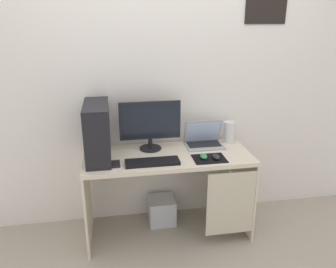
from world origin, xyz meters
name	(u,v)px	position (x,y,z in m)	size (l,w,h in m)	color
ground_plane	(168,230)	(0.00, 0.00, 0.00)	(8.00, 8.00, 0.00)	#9E9384
wall_back	(162,79)	(0.00, 0.32, 1.30)	(4.00, 0.05, 2.60)	silver
desk	(171,172)	(0.02, -0.01, 0.58)	(1.37, 0.56, 0.73)	beige
pc_tower	(97,132)	(-0.56, 0.02, 0.96)	(0.19, 0.47, 0.45)	black
monitor	(150,124)	(-0.13, 0.14, 0.96)	(0.51, 0.19, 0.42)	black
laptop	(204,140)	(0.34, 0.16, 0.78)	(0.33, 0.23, 0.22)	#9EA3A8
speaker	(229,132)	(0.59, 0.19, 0.83)	(0.10, 0.10, 0.19)	silver
keyboard	(152,162)	(-0.15, -0.15, 0.74)	(0.42, 0.14, 0.02)	black
mousepad	(209,159)	(0.31, -0.14, 0.73)	(0.26, 0.20, 0.01)	black
mouse_left	(204,156)	(0.27, -0.13, 0.75)	(0.06, 0.10, 0.03)	#338C4C
mouse_right	(216,157)	(0.36, -0.16, 0.75)	(0.06, 0.10, 0.03)	#232326
cell_phone	(116,164)	(-0.43, -0.12, 0.74)	(0.07, 0.13, 0.01)	black
subwoofer	(162,210)	(-0.04, 0.14, 0.12)	(0.24, 0.24, 0.24)	#B7BCC6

